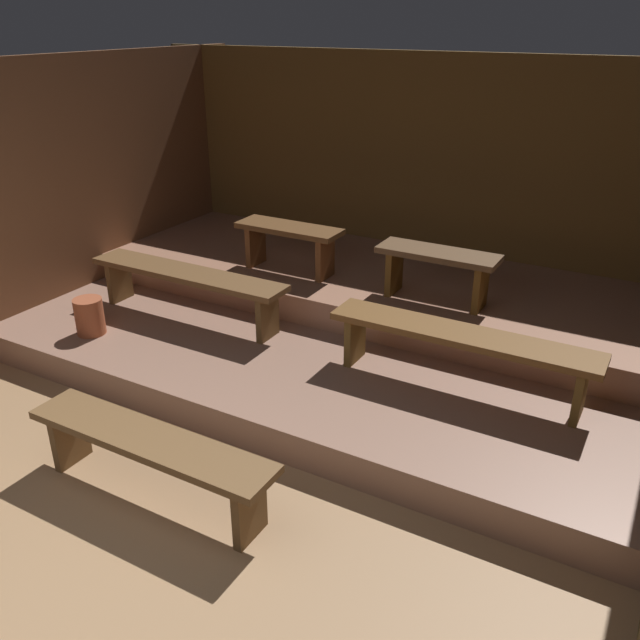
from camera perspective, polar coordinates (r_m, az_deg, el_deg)
The scene contains 11 objects.
ground at distance 4.79m, azimuth -3.05°, elevation -7.08°, with size 5.63×5.47×0.08m, color #9A744F.
wall_back at distance 6.34m, azimuth 8.44°, elevation 11.92°, with size 5.63×0.06×2.20m, color brown.
wall_left at distance 5.94m, azimuth -23.97°, elevation 9.20°, with size 0.06×5.47×2.20m, color brown.
platform_lower at distance 5.35m, azimuth 1.73°, elevation -1.51°, with size 4.83×2.99×0.23m, color #916A56.
platform_middle at distance 5.80m, azimuth 4.84°, elevation 3.10°, with size 4.83×1.66×0.23m, color #A16E54.
bench_floor_center at distance 3.81m, azimuth -14.39°, elevation -10.68°, with size 1.55×0.31×0.40m.
bench_lower_left at distance 5.40m, azimuth -11.33°, elevation 3.40°, with size 1.76×0.31×0.40m.
bench_lower_right at distance 4.37m, azimuth 12.00°, elevation -1.91°, with size 1.76×0.31×0.40m.
bench_middle_left at distance 5.66m, azimuth -2.67°, elevation 7.06°, with size 0.92×0.31×0.40m.
bench_middle_right at distance 5.12m, azimuth 10.03°, elevation 4.75°, with size 0.92×0.31×0.40m.
pail_lower at distance 5.39m, azimuth -19.17°, elevation 0.30°, with size 0.22×0.22×0.29m, color #9E4C2D.
Camera 1 is at (2.22, -1.07, 2.48)m, focal length 37.29 mm.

